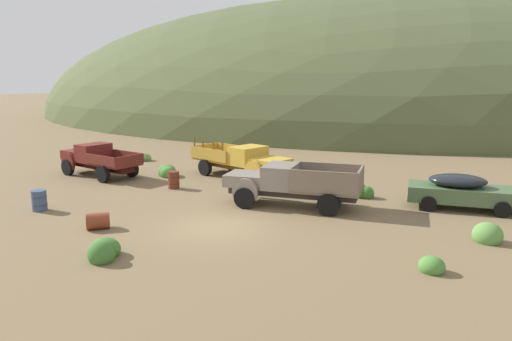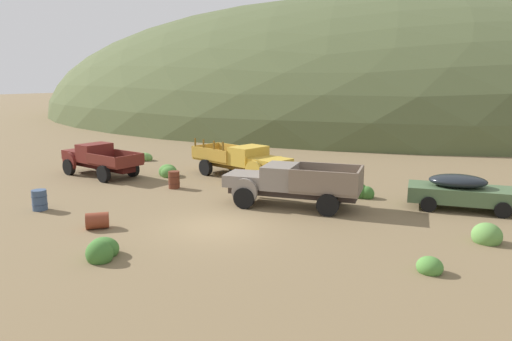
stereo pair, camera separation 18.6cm
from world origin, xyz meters
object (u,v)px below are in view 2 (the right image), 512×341
truck_faded_yellow (247,161)px  oil_drum_tipped (97,221)px  car_weathered_green (467,192)px  oil_drum_by_truck (39,200)px  oil_drum_foreground (174,180)px  truck_oxblood (96,159)px  truck_primer_gray (284,184)px

truck_faded_yellow → oil_drum_tipped: 11.03m
car_weathered_green → oil_drum_by_truck: car_weathered_green is taller
oil_drum_by_truck → oil_drum_foreground: oil_drum_foreground is taller
truck_oxblood → oil_drum_by_truck: size_ratio=6.26×
oil_drum_foreground → car_weathered_green: bearing=17.1°
truck_oxblood → truck_faded_yellow: size_ratio=0.85×
car_weathered_green → oil_drum_tipped: bearing=-151.5°
truck_faded_yellow → oil_drum_tipped: bearing=-77.1°
truck_primer_gray → car_weathered_green: (7.09, 3.95, -0.21)m
truck_faded_yellow → truck_primer_gray: truck_faded_yellow is taller
truck_faded_yellow → truck_primer_gray: (4.88, -4.00, 0.01)m
oil_drum_by_truck → oil_drum_foreground: 6.75m
truck_faded_yellow → oil_drum_by_truck: 11.35m
oil_drum_foreground → oil_drum_tipped: oil_drum_foreground is taller
truck_primer_gray → oil_drum_foreground: bearing=-13.1°
truck_primer_gray → oil_drum_by_truck: bearing=22.6°
oil_drum_tipped → truck_primer_gray: bearing=58.5°
truck_faded_yellow → oil_drum_by_truck: size_ratio=7.38×
truck_faded_yellow → car_weathered_green: size_ratio=1.28×
truck_faded_yellow → oil_drum_tipped: (0.60, -10.99, -0.70)m
truck_primer_gray → oil_drum_by_truck: (-8.59, -6.72, -0.57)m
truck_faded_yellow → oil_drum_by_truck: bearing=-99.3°
oil_drum_by_truck → oil_drum_foreground: size_ratio=1.00×
truck_oxblood → car_weathered_green: (20.04, 4.24, -0.17)m
oil_drum_by_truck → oil_drum_tipped: size_ratio=0.86×
truck_primer_gray → car_weathered_green: bearing=-166.3°
truck_primer_gray → oil_drum_tipped: truck_primer_gray is taller
truck_oxblood → oil_drum_tipped: (8.67, -6.70, -0.67)m
truck_faded_yellow → oil_drum_foreground: (-1.74, -4.26, -0.56)m
oil_drum_by_truck → oil_drum_tipped: 4.32m
truck_faded_yellow → car_weathered_green: truck_faded_yellow is taller
truck_primer_gray → oil_drum_by_truck: size_ratio=7.07×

